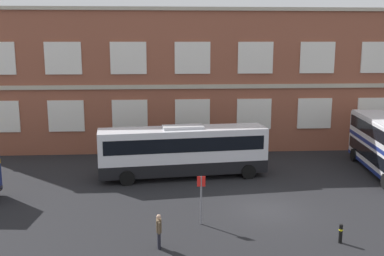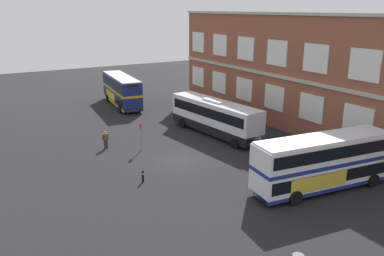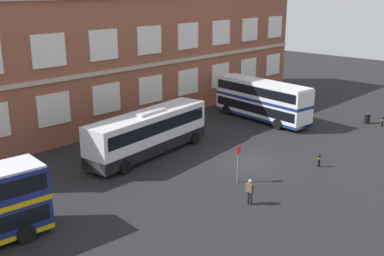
% 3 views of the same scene
% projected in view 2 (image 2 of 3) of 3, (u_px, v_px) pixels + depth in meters
% --- Properties ---
extents(ground_plane, '(120.00, 120.00, 0.00)m').
position_uv_depth(ground_plane, '(198.00, 156.00, 35.91)').
color(ground_plane, black).
extents(brick_terminal_building, '(48.77, 8.19, 12.53)m').
position_uv_depth(brick_terminal_building, '(342.00, 78.00, 40.21)').
color(brick_terminal_building, brown).
rests_on(brick_terminal_building, ground).
extents(double_decker_near, '(11.20, 3.67, 4.07)m').
position_uv_depth(double_decker_near, '(122.00, 90.00, 53.93)').
color(double_decker_near, navy).
rests_on(double_decker_near, ground).
extents(double_decker_middle, '(3.89, 11.23, 4.07)m').
position_uv_depth(double_decker_middle, '(323.00, 162.00, 28.76)').
color(double_decker_middle, silver).
rests_on(double_decker_middle, ground).
extents(touring_coach, '(12.21, 3.96, 3.80)m').
position_uv_depth(touring_coach, '(215.00, 117.00, 41.50)').
color(touring_coach, silver).
rests_on(touring_coach, ground).
extents(waiting_passenger, '(0.26, 0.63, 1.70)m').
position_uv_depth(waiting_passenger, '(106.00, 139.00, 37.64)').
color(waiting_passenger, black).
rests_on(waiting_passenger, ground).
extents(bus_stand_flag, '(0.44, 0.10, 2.70)m').
position_uv_depth(bus_stand_flag, '(141.00, 134.00, 36.90)').
color(bus_stand_flag, slate).
rests_on(bus_stand_flag, ground).
extents(safety_bollard_east, '(0.19, 0.19, 0.95)m').
position_uv_depth(safety_bollard_east, '(143.00, 176.00, 30.44)').
color(safety_bollard_east, black).
rests_on(safety_bollard_east, ground).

